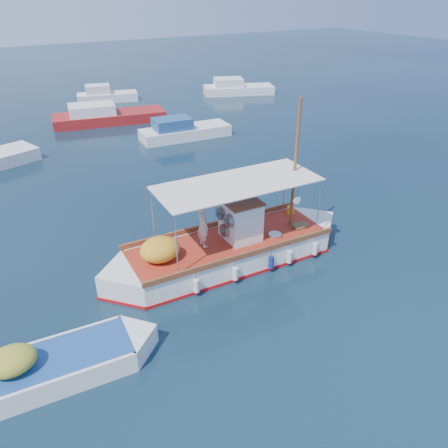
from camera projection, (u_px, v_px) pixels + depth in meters
ground at (232, 251)px, 19.02m from camera, size 160.00×160.00×0.00m
fishing_caique at (227, 250)px, 18.01m from camera, size 10.94×3.35×6.67m
dinghy at (46, 370)px, 12.71m from camera, size 6.70×2.19×1.64m
bg_boat_n at (106, 117)px, 36.25m from camera, size 9.36×4.28×1.80m
bg_boat_ne at (183, 132)px, 32.61m from camera, size 6.83×2.66×1.80m
bg_boat_e at (236, 89)px, 45.77m from camera, size 7.66×4.98×1.80m
bg_boat_far_n at (106, 96)px, 42.81m from camera, size 6.00×3.29×1.80m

